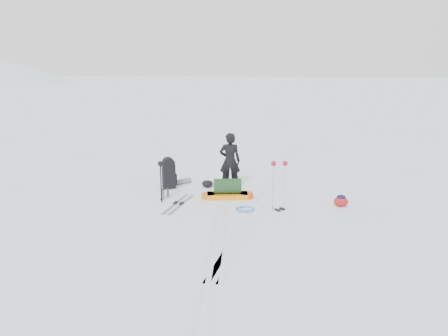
{
  "coord_description": "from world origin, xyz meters",
  "views": [
    {
      "loc": [
        1.52,
        -11.96,
        3.92
      ],
      "look_at": [
        0.03,
        -0.02,
        0.95
      ],
      "focal_mm": 35.0,
      "sensor_mm": 36.0,
      "label": 1
    }
  ],
  "objects_px": {
    "pulk_sled": "(227,191)",
    "ski_poles_black": "(161,169)",
    "skier": "(230,161)",
    "expedition_rucksack": "(171,174)"
  },
  "relations": [
    {
      "from": "pulk_sled",
      "to": "ski_poles_black",
      "type": "distance_m",
      "value": 2.06
    },
    {
      "from": "skier",
      "to": "expedition_rucksack",
      "type": "height_order",
      "value": "skier"
    },
    {
      "from": "pulk_sled",
      "to": "expedition_rucksack",
      "type": "distance_m",
      "value": 2.1
    },
    {
      "from": "ski_poles_black",
      "to": "skier",
      "type": "bearing_deg",
      "value": 48.22
    },
    {
      "from": "expedition_rucksack",
      "to": "ski_poles_black",
      "type": "bearing_deg",
      "value": -112.17
    },
    {
      "from": "skier",
      "to": "ski_poles_black",
      "type": "bearing_deg",
      "value": 39.29
    },
    {
      "from": "skier",
      "to": "pulk_sled",
      "type": "relative_size",
      "value": 1.13
    },
    {
      "from": "skier",
      "to": "pulk_sled",
      "type": "bearing_deg",
      "value": 89.46
    },
    {
      "from": "pulk_sled",
      "to": "expedition_rucksack",
      "type": "relative_size",
      "value": 1.58
    },
    {
      "from": "skier",
      "to": "pulk_sled",
      "type": "xyz_separation_m",
      "value": [
        0.04,
        -0.97,
        -0.67
      ]
    }
  ]
}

